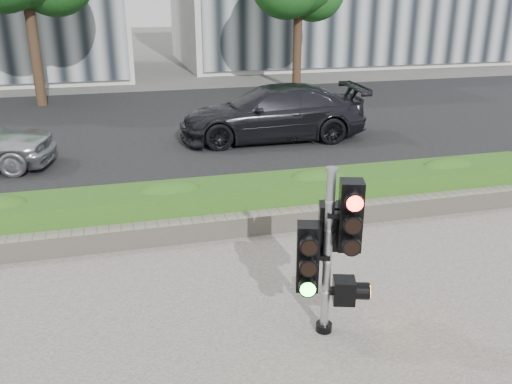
{
  "coord_description": "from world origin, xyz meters",
  "views": [
    {
      "loc": [
        -2.0,
        -6.22,
        3.88
      ],
      "look_at": [
        -0.2,
        0.6,
        1.26
      ],
      "focal_mm": 38.0,
      "sensor_mm": 36.0,
      "label": 1
    }
  ],
  "objects": [
    {
      "name": "stone_wall",
      "position": [
        0.0,
        1.9,
        0.2
      ],
      "size": [
        12.0,
        0.32,
        0.34
      ],
      "primitive_type": "cube",
      "color": "gray",
      "rests_on": "sidewalk"
    },
    {
      "name": "road",
      "position": [
        0.0,
        10.0,
        0.01
      ],
      "size": [
        60.0,
        13.0,
        0.02
      ],
      "primitive_type": "cube",
      "color": "black",
      "rests_on": "ground"
    },
    {
      "name": "ground",
      "position": [
        0.0,
        0.0,
        0.0
      ],
      "size": [
        120.0,
        120.0,
        0.0
      ],
      "primitive_type": "plane",
      "color": "#51514C",
      "rests_on": "ground"
    },
    {
      "name": "curb",
      "position": [
        0.0,
        3.15,
        0.06
      ],
      "size": [
        60.0,
        0.25,
        0.12
      ],
      "primitive_type": "cube",
      "color": "gray",
      "rests_on": "ground"
    },
    {
      "name": "traffic_signal",
      "position": [
        0.25,
        -1.05,
        1.17
      ],
      "size": [
        0.76,
        0.63,
        2.07
      ],
      "rotation": [
        0.0,
        0.0,
        -0.31
      ],
      "color": "black",
      "rests_on": "sidewalk"
    },
    {
      "name": "car_dark",
      "position": [
        2.17,
        7.83,
        0.76
      ],
      "size": [
        5.18,
        2.34,
        1.47
      ],
      "primitive_type": "imported",
      "rotation": [
        0.0,
        0.0,
        -1.62
      ],
      "color": "black",
      "rests_on": "road"
    },
    {
      "name": "hedge",
      "position": [
        0.0,
        2.55,
        0.37
      ],
      "size": [
        12.0,
        1.0,
        0.68
      ],
      "primitive_type": "cube",
      "color": "#4A912C",
      "rests_on": "sidewalk"
    }
  ]
}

